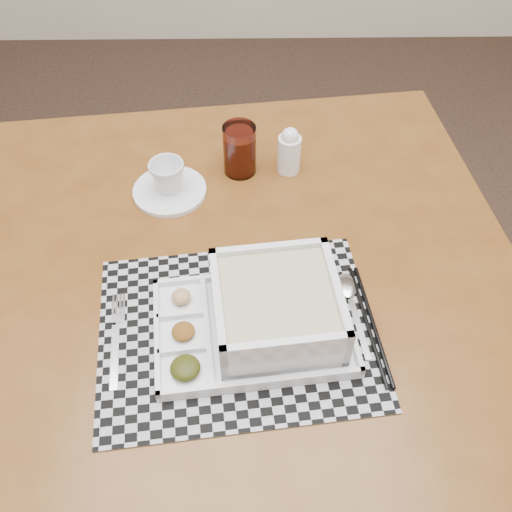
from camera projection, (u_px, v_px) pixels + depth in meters
The scene contains 10 objects.
dining_table at pixel (236, 302), 1.08m from camera, with size 1.16×1.16×0.79m.
placemat at pixel (237, 330), 0.94m from camera, with size 0.45×0.36×0.00m, color #A7A6AD.
serving_tray at pixel (270, 313), 0.92m from camera, with size 0.34×0.26×0.09m.
fork at pixel (118, 337), 0.93m from camera, with size 0.04×0.19×0.00m.
spoon at pixel (349, 292), 0.99m from camera, with size 0.04×0.18×0.01m.
chopsticks at pixel (370, 324), 0.95m from camera, with size 0.04×0.24×0.01m.
saucer at pixel (170, 191), 1.16m from camera, with size 0.15×0.15×0.01m, color white.
cup at pixel (168, 177), 1.13m from camera, with size 0.07×0.07×0.07m, color white.
juice_glass at pixel (240, 151), 1.17m from camera, with size 0.07×0.07×0.11m.
creamer_bottle at pixel (289, 151), 1.17m from camera, with size 0.05×0.05×0.10m.
Camera 1 is at (0.25, -0.46, 1.58)m, focal length 40.00 mm.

